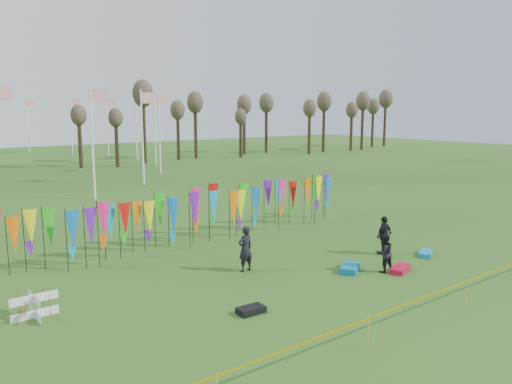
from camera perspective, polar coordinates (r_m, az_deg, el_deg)
ground at (r=17.63m, az=9.44°, el=-11.92°), size 160.00×160.00×0.00m
banner_row at (r=24.26m, az=-5.88°, el=-1.86°), size 18.64×0.64×2.53m
caution_tape_near at (r=15.47m, az=17.00°, el=-12.24°), size 26.00×0.02×0.90m
tree_line at (r=70.61m, az=1.44°, el=9.29°), size 53.92×1.92×7.84m
box_kite at (r=17.13m, az=-23.97°, el=-11.85°), size 0.72×0.72×0.80m
person_left at (r=19.88m, az=-1.22°, el=-6.50°), size 0.70×0.53×1.84m
person_mid at (r=20.48m, az=14.46°, el=-6.75°), size 0.85×0.63×1.56m
person_right at (r=22.89m, az=14.44°, el=-4.81°), size 1.06×0.67×1.73m
kite_bag_turquoise at (r=20.48m, az=10.73°, el=-8.53°), size 1.36×1.17×0.24m
kite_bag_red at (r=20.89m, az=16.16°, el=-8.43°), size 1.26×0.88×0.21m
kite_bag_black at (r=16.23m, az=-0.58°, el=-13.34°), size 0.90×0.55×0.20m
kite_bag_teal at (r=23.40m, az=18.86°, el=-6.65°), size 1.14×0.91×0.20m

